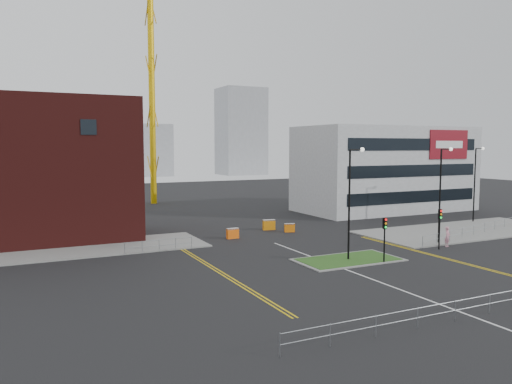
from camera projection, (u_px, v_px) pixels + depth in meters
ground at (397, 288)px, 32.60m from camera, size 200.00×200.00×0.00m
pavement_left at (46, 252)px, 43.60m from camera, size 28.00×8.00×0.12m
pavement_right at (464, 230)px, 54.70m from camera, size 24.00×10.00×0.12m
island_kerb at (348, 260)px, 40.63m from camera, size 8.60×4.60×0.08m
grass_island at (348, 260)px, 40.63m from camera, size 8.00×4.00×0.12m
brick_building at (6, 172)px, 47.05m from camera, size 24.20×10.07×14.24m
office_block at (385, 169)px, 72.00m from camera, size 25.00×12.20×12.00m
tower_crane at (187, 29)px, 78.75m from camera, size 49.21×21.54×40.26m
streetlamp_island at (352, 194)px, 40.23m from camera, size 1.46×0.36×9.18m
streetlamp_right_near at (442, 187)px, 47.24m from camera, size 1.46×0.36×9.18m
streetlamp_right_far at (476, 178)px, 60.50m from camera, size 1.46×0.36×9.18m
traffic_light_island at (385, 231)px, 39.46m from camera, size 0.28×0.33×3.65m
traffic_light_right at (440, 221)px, 44.73m from camera, size 0.28×0.33×3.65m
railing_front at (473, 303)px, 27.15m from camera, size 24.05×0.05×1.10m
railing_left at (159, 243)px, 43.87m from camera, size 6.05×0.05×1.10m
railing_right at (474, 228)px, 51.74m from camera, size 19.05×5.05×1.10m
centre_line at (377, 281)px, 34.39m from camera, size 0.15×30.00×0.01m
yellow_left_a at (213, 269)px, 37.64m from camera, size 0.12×24.00×0.01m
yellow_left_b at (217, 269)px, 37.77m from camera, size 0.12×24.00×0.01m
yellow_right_a at (435, 256)px, 42.10m from camera, size 0.12×20.00×0.01m
yellow_right_b at (438, 256)px, 42.23m from camera, size 0.12×20.00×0.01m
skyline_b at (130, 150)px, 152.66m from camera, size 24.00×12.00×16.00m
skyline_c at (241, 132)px, 162.85m from camera, size 14.00×12.00×28.00m
skyline_d at (65, 157)px, 153.97m from camera, size 30.00×12.00×12.00m
pedestrian at (447, 237)px, 46.11m from camera, size 0.80×0.69×1.87m
barrier_left at (233, 233)px, 50.16m from camera, size 1.27×0.49×1.05m
barrier_mid at (269, 224)px, 55.34m from camera, size 1.43×0.68×1.15m
barrier_right at (290, 227)px, 53.91m from camera, size 1.17×0.70×0.94m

